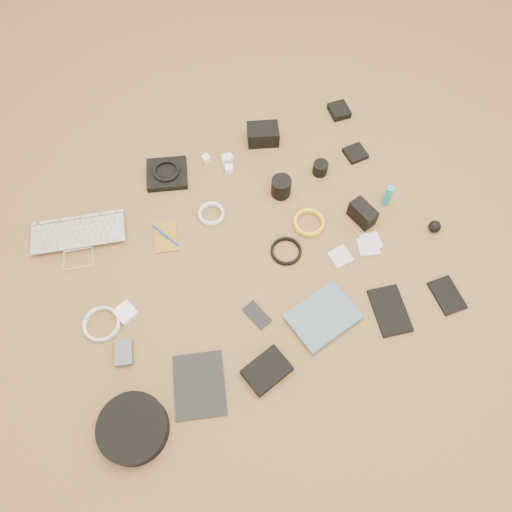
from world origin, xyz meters
name	(u,v)px	position (x,y,z in m)	size (l,w,h in m)	color
laptop	(79,245)	(-0.55, 0.35, 0.01)	(0.35, 0.25, 0.03)	silver
headphone_pouch	(167,174)	(-0.13, 0.50, 0.01)	(0.16, 0.15, 0.03)	black
headphones	(166,171)	(-0.13, 0.50, 0.04)	(0.11, 0.11, 0.01)	black
charger_a	(206,159)	(0.05, 0.50, 0.01)	(0.03, 0.03, 0.03)	white
charger_b	(229,158)	(0.13, 0.46, 0.01)	(0.03, 0.03, 0.03)	white
charger_c	(226,159)	(0.12, 0.45, 0.02)	(0.03, 0.03, 0.03)	white
charger_d	(229,169)	(0.11, 0.40, 0.01)	(0.03, 0.03, 0.03)	white
dslr_camera	(263,134)	(0.31, 0.48, 0.04)	(0.13, 0.09, 0.08)	black
lens_pouch	(339,111)	(0.68, 0.47, 0.02)	(0.08, 0.09, 0.03)	black
notebook_olive	(166,236)	(-0.24, 0.24, 0.00)	(0.09, 0.14, 0.01)	olive
pen_blue	(165,236)	(-0.24, 0.24, 0.01)	(0.01, 0.01, 0.13)	#1432A6
cable_white_a	(212,215)	(-0.05, 0.25, 0.01)	(0.10, 0.10, 0.01)	white
lens_a	(281,187)	(0.25, 0.21, 0.04)	(0.08, 0.08, 0.08)	black
lens_b	(320,168)	(0.44, 0.23, 0.03)	(0.06, 0.06, 0.06)	black
card_reader	(355,153)	(0.61, 0.24, 0.01)	(0.08, 0.08, 0.02)	black
power_brick	(126,313)	(-0.49, 0.01, 0.01)	(0.07, 0.07, 0.03)	white
cable_white_b	(102,324)	(-0.58, 0.01, 0.01)	(0.13, 0.13, 0.01)	white
cable_black	(286,252)	(0.13, -0.03, 0.01)	(0.12, 0.12, 0.01)	black
cable_yellow	(309,223)	(0.27, 0.03, 0.01)	(0.12, 0.12, 0.01)	yellow
flash	(362,214)	(0.46, -0.04, 0.04)	(0.06, 0.11, 0.08)	black
lens_cleaner	(388,196)	(0.59, -0.02, 0.05)	(0.03, 0.03, 0.10)	#1B9EAF
battery_charger	(124,353)	(-0.55, -0.12, 0.01)	(0.06, 0.09, 0.03)	#515155
tablet	(199,385)	(-0.36, -0.33, 0.00)	(0.17, 0.22, 0.01)	black
phone	(257,315)	(-0.08, -0.21, 0.00)	(0.05, 0.10, 0.01)	black
filter_case_left	(340,257)	(0.30, -0.14, 0.01)	(0.07, 0.07, 0.01)	silver
filter_case_mid	(368,246)	(0.42, -0.16, 0.01)	(0.08, 0.08, 0.01)	silver
filter_case_right	(371,242)	(0.44, -0.14, 0.01)	(0.07, 0.07, 0.01)	silver
air_blower	(435,226)	(0.69, -0.21, 0.02)	(0.05, 0.05, 0.05)	black
headphone_case	(133,428)	(-0.60, -0.37, 0.03)	(0.22, 0.22, 0.06)	black
drive_case	(267,371)	(-0.14, -0.40, 0.02)	(0.15, 0.11, 0.04)	black
paperback	(339,336)	(0.13, -0.41, 0.01)	(0.17, 0.23, 0.02)	#476178
notebook_black_a	(390,311)	(0.35, -0.41, 0.01)	(0.11, 0.18, 0.01)	black
notebook_black_b	(447,295)	(0.56, -0.46, 0.01)	(0.09, 0.14, 0.01)	black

